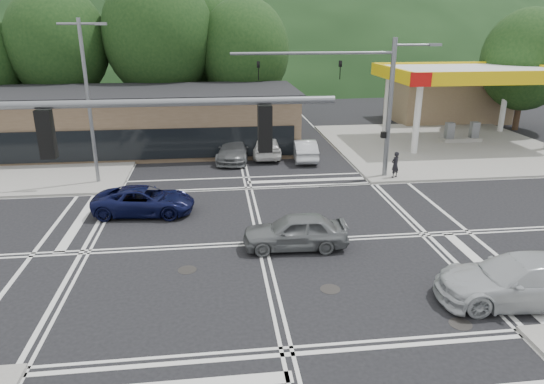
{
  "coord_description": "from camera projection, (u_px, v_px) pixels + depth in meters",
  "views": [
    {
      "loc": [
        -1.78,
        -18.41,
        8.76
      ],
      "look_at": [
        0.74,
        2.43,
        1.4
      ],
      "focal_mm": 32.0,
      "sensor_mm": 36.0,
      "label": 1
    }
  ],
  "objects": [
    {
      "name": "tree_n_c",
      "position": [
        244.0,
        51.0,
        40.8
      ],
      "size": [
        7.6,
        7.6,
        10.87
      ],
      "color": "#382619",
      "rests_on": "ground"
    },
    {
      "name": "commercial_row",
      "position": [
        127.0,
        122.0,
        34.71
      ],
      "size": [
        24.0,
        8.0,
        4.0
      ],
      "primitive_type": "cube",
      "color": "brown",
      "rests_on": "ground"
    },
    {
      "name": "sidewalk_nw",
      "position": [
        18.0,
        159.0,
        32.68
      ],
      "size": [
        16.0,
        16.0,
        0.15
      ],
      "primitive_type": "cube",
      "color": "gray",
      "rests_on": "ground"
    },
    {
      "name": "pedestrian",
      "position": [
        395.0,
        165.0,
        28.27
      ],
      "size": [
        0.67,
        0.6,
        1.54
      ],
      "primitive_type": "imported",
      "rotation": [
        0.0,
        0.0,
        3.65
      ],
      "color": "black",
      "rests_on": "sidewalk_ne"
    },
    {
      "name": "car_grey_center",
      "position": [
        295.0,
        231.0,
        19.73
      ],
      "size": [
        4.34,
        1.91,
        1.45
      ],
      "primitive_type": "imported",
      "rotation": [
        0.0,
        0.0,
        -1.62
      ],
      "color": "slate",
      "rests_on": "ground"
    },
    {
      "name": "car_blue_west",
      "position": [
        144.0,
        201.0,
        23.28
      ],
      "size": [
        4.96,
        2.66,
        1.33
      ],
      "primitive_type": "imported",
      "rotation": [
        0.0,
        0.0,
        1.47
      ],
      "color": "#0B0F34",
      "rests_on": "ground"
    },
    {
      "name": "tree_ne",
      "position": [
        526.0,
        60.0,
        39.88
      ],
      "size": [
        7.2,
        7.2,
        9.99
      ],
      "color": "#382619",
      "rests_on": "ground"
    },
    {
      "name": "tree_n_b",
      "position": [
        159.0,
        35.0,
        39.58
      ],
      "size": [
        9.0,
        9.0,
        12.98
      ],
      "color": "#382619",
      "rests_on": "ground"
    },
    {
      "name": "ground",
      "position": [
        261.0,
        243.0,
        20.35
      ],
      "size": [
        120.0,
        120.0,
        0.0
      ],
      "primitive_type": "plane",
      "color": "black",
      "rests_on": "ground"
    },
    {
      "name": "car_queue_a",
      "position": [
        304.0,
        149.0,
        32.59
      ],
      "size": [
        1.72,
        4.27,
        1.38
      ],
      "primitive_type": "imported",
      "rotation": [
        0.0,
        0.0,
        3.08
      ],
      "color": "#B8BBC0",
      "rests_on": "ground"
    },
    {
      "name": "signal_mast_ne",
      "position": [
        369.0,
        92.0,
        27.14
      ],
      "size": [
        11.65,
        0.3,
        8.0
      ],
      "color": "slate",
      "rests_on": "ground"
    },
    {
      "name": "streetlight_nw",
      "position": [
        89.0,
        95.0,
        26.15
      ],
      "size": [
        2.5,
        0.25,
        9.0
      ],
      "color": "slate",
      "rests_on": "ground"
    },
    {
      "name": "car_silver_east",
      "position": [
        521.0,
        280.0,
        15.84
      ],
      "size": [
        5.7,
        2.82,
        1.59
      ],
      "primitive_type": "imported",
      "rotation": [
        0.0,
        0.0,
        -1.68
      ],
      "color": "silver",
      "rests_on": "ground"
    },
    {
      "name": "car_queue_b",
      "position": [
        266.0,
        144.0,
        33.39
      ],
      "size": [
        2.07,
        4.85,
        1.63
      ],
      "primitive_type": "imported",
      "rotation": [
        0.0,
        0.0,
        3.11
      ],
      "color": "silver",
      "rests_on": "ground"
    },
    {
      "name": "convenience_store",
      "position": [
        447.0,
        100.0,
        45.41
      ],
      "size": [
        10.0,
        6.0,
        3.8
      ],
      "primitive_type": "cube",
      "color": "#846B4F",
      "rests_on": "ground"
    },
    {
      "name": "car_northbound",
      "position": [
        234.0,
        149.0,
        32.49
      ],
      "size": [
        2.81,
        5.21,
        1.44
      ],
      "primitive_type": "imported",
      "rotation": [
        0.0,
        0.0,
        -0.17
      ],
      "color": "slate",
      "rests_on": "ground"
    },
    {
      "name": "tree_n_a",
      "position": [
        58.0,
        44.0,
        38.88
      ],
      "size": [
        8.0,
        8.0,
        11.75
      ],
      "color": "#382619",
      "rests_on": "ground"
    },
    {
      "name": "sidewalk_ne",
      "position": [
        442.0,
        146.0,
        36.08
      ],
      "size": [
        16.0,
        16.0,
        0.15
      ],
      "primitive_type": "cube",
      "color": "gray",
      "rests_on": "ground"
    },
    {
      "name": "tree_n_e",
      "position": [
        208.0,
        41.0,
        43.99
      ],
      "size": [
        8.4,
        8.4,
        11.98
      ],
      "color": "#382619",
      "rests_on": "ground"
    },
    {
      "name": "gas_station_canopy",
      "position": [
        469.0,
        76.0,
        35.59
      ],
      "size": [
        12.32,
        8.34,
        5.75
      ],
      "color": "silver",
      "rests_on": "ground"
    },
    {
      "name": "hill_north",
      "position": [
        220.0,
        65.0,
        104.67
      ],
      "size": [
        252.0,
        126.0,
        140.0
      ],
      "primitive_type": "ellipsoid",
      "color": "black",
      "rests_on": "ground"
    }
  ]
}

